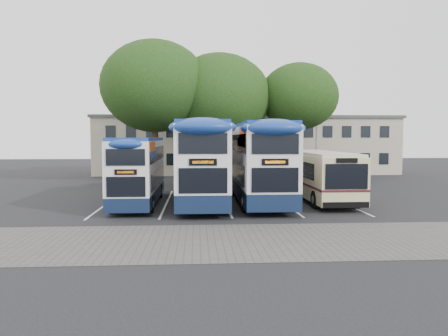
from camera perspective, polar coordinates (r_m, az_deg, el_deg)
name	(u,v)px	position (r m, az deg, el deg)	size (l,w,h in m)	color
ground	(307,216)	(22.22, 10.73, -6.18)	(120.00, 120.00, 0.00)	black
paving_strip	(288,240)	(17.00, 8.33, -9.28)	(40.00, 6.00, 0.01)	#595654
bay_lines	(225,202)	(26.53, 0.13, -4.44)	(14.12, 11.00, 0.01)	silver
depot_building	(246,144)	(48.49, 2.87, 3.11)	(32.40, 8.40, 6.20)	#AEA58C
lamp_post	(317,125)	(42.74, 12.01, 5.50)	(0.25, 1.05, 9.06)	gray
tree_left	(155,86)	(37.69, -9.03, 10.47)	(9.06, 9.06, 12.04)	black
tree_mid	(219,98)	(38.64, -0.61, 9.19)	(9.00, 9.00, 11.23)	black
tree_right	(299,97)	(39.59, 9.74, 9.16)	(6.94, 6.94, 10.48)	black
bus_dd_left	(139,168)	(25.97, -11.08, 0.05)	(2.26, 9.34, 3.89)	#101E3C
bus_dd_mid	(202,159)	(26.00, -2.95, 1.19)	(2.77, 11.43, 4.77)	#101E3C
bus_dd_right	(258,159)	(26.46, 4.49, 1.18)	(2.75, 11.34, 4.73)	#101E3C
bus_single	(318,173)	(27.98, 12.23, -0.58)	(2.57, 10.12, 3.02)	beige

